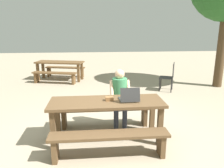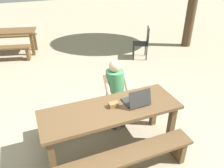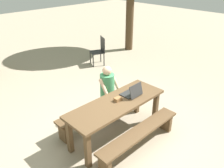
# 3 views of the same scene
# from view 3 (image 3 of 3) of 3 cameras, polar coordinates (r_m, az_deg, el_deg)

# --- Properties ---
(ground_plane) EXTENTS (30.00, 30.00, 0.00)m
(ground_plane) POSITION_cam_3_polar(r_m,az_deg,el_deg) (4.85, 1.06, -12.31)
(ground_plane) COLOR tan
(picnic_table_front) EXTENTS (2.07, 0.71, 0.78)m
(picnic_table_front) POSITION_cam_3_polar(r_m,az_deg,el_deg) (4.47, 1.13, -5.76)
(picnic_table_front) COLOR brown
(picnic_table_front) RESTS_ON ground
(bench_near) EXTENTS (1.92, 0.30, 0.44)m
(bench_near) POSITION_cam_3_polar(r_m,az_deg,el_deg) (4.34, 6.78, -12.37)
(bench_near) COLOR brown
(bench_near) RESTS_ON ground
(bench_far) EXTENTS (1.92, 0.30, 0.44)m
(bench_far) POSITION_cam_3_polar(r_m,az_deg,el_deg) (5.01, -3.75, -6.24)
(bench_far) COLOR brown
(bench_far) RESTS_ON ground
(laptop) EXTENTS (0.36, 0.34, 0.27)m
(laptop) POSITION_cam_3_polar(r_m,az_deg,el_deg) (4.61, 4.97, -2.07)
(laptop) COLOR #2D2D2D
(laptop) RESTS_ON picnic_table_front
(small_pouch) EXTENTS (0.14, 0.09, 0.07)m
(small_pouch) POSITION_cam_3_polar(r_m,az_deg,el_deg) (4.43, 1.42, -3.73)
(small_pouch) COLOR olive
(small_pouch) RESTS_ON picnic_table_front
(person_seated) EXTENTS (0.42, 0.41, 1.24)m
(person_seated) POSITION_cam_3_polar(r_m,az_deg,el_deg) (4.96, -0.89, -1.27)
(person_seated) COLOR #333847
(person_seated) RESTS_ON ground
(plastic_chair) EXTENTS (0.58, 0.58, 0.95)m
(plastic_chair) POSITION_cam_3_polar(r_m,az_deg,el_deg) (8.00, -3.13, 8.26)
(plastic_chair) COLOR #262626
(plastic_chair) RESTS_ON ground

